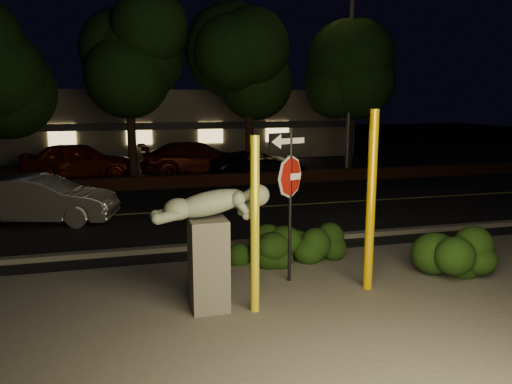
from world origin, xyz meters
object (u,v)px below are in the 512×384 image
at_px(yellow_pole_right, 371,202).
at_px(sculpture, 210,235).
at_px(parked_car_red, 79,161).
at_px(yellow_pole_left, 255,226).
at_px(signpost, 290,177).
at_px(parked_car_darkred, 198,159).
at_px(streetlight, 346,50).
at_px(parked_car_dark, 258,164).
at_px(silver_sedan, 42,200).

distance_m(yellow_pole_right, sculpture, 3.00).
xyz_separation_m(yellow_pole_right, parked_car_red, (-6.22, 15.11, -0.84)).
bearing_deg(sculpture, parked_car_red, 100.91).
relative_size(yellow_pole_left, signpost, 1.02).
bearing_deg(parked_car_darkred, streetlight, -109.46).
bearing_deg(parked_car_red, parked_car_dark, -98.89).
height_order(yellow_pole_left, parked_car_dark, yellow_pole_left).
bearing_deg(signpost, yellow_pole_right, -49.19).
relative_size(yellow_pole_right, signpost, 1.15).
relative_size(sculpture, parked_car_red, 0.44).
relative_size(sculpture, streetlight, 0.22).
bearing_deg(parked_car_darkred, signpost, 175.64).
relative_size(yellow_pole_left, streetlight, 0.31).
relative_size(signpost, parked_car_dark, 0.66).
bearing_deg(parked_car_dark, yellow_pole_right, 171.63).
xyz_separation_m(yellow_pole_left, signpost, (1.00, 1.18, 0.59)).
bearing_deg(parked_car_red, signpost, -158.37).
height_order(yellow_pole_right, parked_car_dark, yellow_pole_right).
height_order(parked_car_darkred, parked_car_dark, parked_car_darkred).
bearing_deg(yellow_pole_right, parked_car_dark, 83.62).
height_order(streetlight, parked_car_dark, streetlight).
bearing_deg(yellow_pole_left, streetlight, 60.19).
xyz_separation_m(yellow_pole_left, parked_car_dark, (3.80, 13.96, -0.87)).
height_order(yellow_pole_left, sculpture, yellow_pole_left).
relative_size(parked_car_darkred, parked_car_dark, 1.22).
xyz_separation_m(streetlight, parked_car_dark, (-3.87, 0.58, -4.99)).
bearing_deg(streetlight, yellow_pole_left, -97.94).
height_order(silver_sedan, parked_car_dark, silver_sedan).
distance_m(yellow_pole_right, parked_car_darkred, 14.87).
height_order(sculpture, parked_car_darkred, sculpture).
relative_size(yellow_pole_right, parked_car_red, 0.69).
distance_m(yellow_pole_left, streetlight, 15.97).
bearing_deg(sculpture, streetlight, 56.37).
distance_m(yellow_pole_left, sculpture, 0.76).
xyz_separation_m(silver_sedan, parked_car_dark, (8.13, 6.52, -0.07)).
bearing_deg(sculpture, parked_car_darkred, 81.34).
bearing_deg(silver_sedan, parked_car_darkred, -21.46).
xyz_separation_m(sculpture, parked_car_dark, (4.49, 13.68, -0.69)).
height_order(yellow_pole_right, parked_car_darkred, yellow_pole_right).
relative_size(yellow_pole_left, parked_car_red, 0.61).
height_order(signpost, streetlight, streetlight).
height_order(signpost, parked_car_darkred, signpost).
height_order(silver_sedan, parked_car_red, parked_car_red).
height_order(parked_car_red, parked_car_darkred, parked_car_red).
bearing_deg(signpost, parked_car_dark, 58.56).
relative_size(yellow_pole_right, parked_car_darkred, 0.62).
relative_size(signpost, parked_car_red, 0.60).
relative_size(signpost, silver_sedan, 0.70).
relative_size(streetlight, parked_car_red, 1.96).
xyz_separation_m(sculpture, streetlight, (8.35, 13.10, 4.30)).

